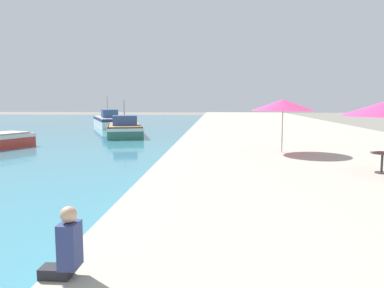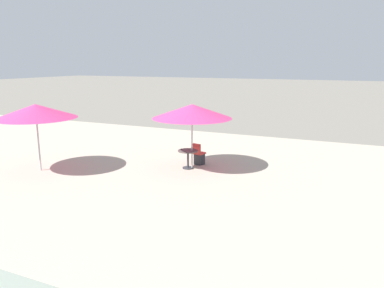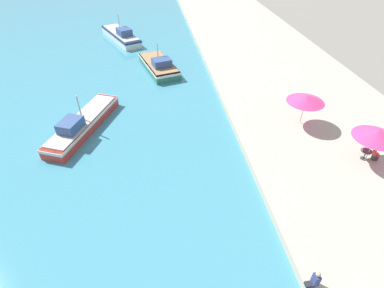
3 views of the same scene
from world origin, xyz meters
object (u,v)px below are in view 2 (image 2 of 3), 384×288
(cafe_umbrella_pink, at_px, (192,111))
(cafe_chair_left, at_px, (199,157))
(cafe_umbrella_white, at_px, (36,111))
(cafe_table, at_px, (188,155))

(cafe_umbrella_pink, relative_size, cafe_chair_left, 3.42)
(cafe_umbrella_white, relative_size, cafe_table, 3.83)
(cafe_umbrella_pink, relative_size, cafe_umbrella_white, 1.02)
(cafe_table, height_order, cafe_chair_left, cafe_chair_left)
(cafe_umbrella_pink, distance_m, cafe_chair_left, 2.08)
(cafe_table, bearing_deg, cafe_umbrella_white, 117.08)
(cafe_umbrella_white, distance_m, cafe_table, 6.06)
(cafe_umbrella_white, xyz_separation_m, cafe_chair_left, (3.34, -5.33, -2.01))
(cafe_umbrella_pink, bearing_deg, cafe_table, 108.39)
(cafe_umbrella_pink, distance_m, cafe_umbrella_white, 5.95)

